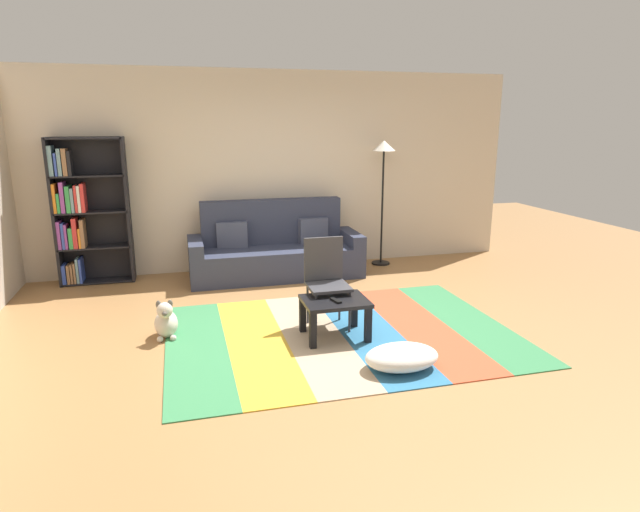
% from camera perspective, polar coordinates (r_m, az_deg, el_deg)
% --- Properties ---
extents(ground_plane, '(14.00, 14.00, 0.00)m').
position_cam_1_polar(ground_plane, '(5.42, 0.87, -7.71)').
color(ground_plane, '#9E7042').
extents(back_wall, '(6.80, 0.10, 2.70)m').
position_cam_1_polar(back_wall, '(7.55, -4.42, 9.04)').
color(back_wall, beige).
rests_on(back_wall, ground_plane).
extents(rug, '(3.32, 2.42, 0.01)m').
position_cam_1_polar(rug, '(5.27, 2.28, -8.34)').
color(rug, '#387F4C').
rests_on(rug, ground_plane).
extents(couch, '(2.26, 0.80, 1.00)m').
position_cam_1_polar(couch, '(7.17, -4.82, 0.54)').
color(couch, '#2D3347').
rests_on(couch, ground_plane).
extents(bookshelf, '(0.90, 0.28, 1.84)m').
position_cam_1_polar(bookshelf, '(7.33, -24.09, 4.28)').
color(bookshelf, black).
rests_on(bookshelf, ground_plane).
extents(coffee_table, '(0.61, 0.49, 0.38)m').
position_cam_1_polar(coffee_table, '(5.10, 1.57, -5.47)').
color(coffee_table, black).
rests_on(coffee_table, rug).
extents(pouf, '(0.63, 0.43, 0.20)m').
position_cam_1_polar(pouf, '(4.58, 8.73, -10.63)').
color(pouf, white).
rests_on(pouf, rug).
extents(dog, '(0.22, 0.35, 0.40)m').
position_cam_1_polar(dog, '(5.36, -16.15, -6.75)').
color(dog, beige).
rests_on(dog, ground_plane).
extents(standing_lamp, '(0.32, 0.32, 1.77)m').
position_cam_1_polar(standing_lamp, '(7.61, 6.80, 9.96)').
color(standing_lamp, black).
rests_on(standing_lamp, ground_plane).
extents(tv_remote, '(0.08, 0.16, 0.02)m').
position_cam_1_polar(tv_remote, '(5.01, 1.70, -4.78)').
color(tv_remote, black).
rests_on(tv_remote, coffee_table).
extents(folding_chair, '(0.40, 0.40, 0.90)m').
position_cam_1_polar(folding_chair, '(5.33, 0.64, -2.03)').
color(folding_chair, '#38383D').
rests_on(folding_chair, ground_plane).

